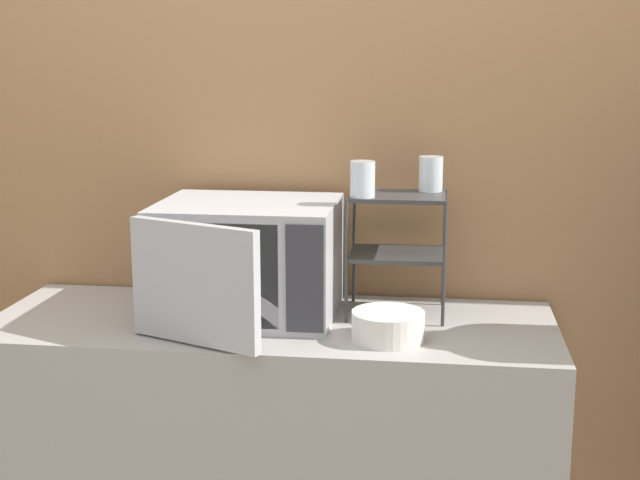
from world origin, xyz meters
TOP-DOWN VIEW (x-y plane):
  - wall_back at (0.00, 0.65)m, footprint 8.00×0.06m
  - counter at (0.00, 0.31)m, footprint 1.64×0.61m
  - microwave at (-0.08, 0.34)m, footprint 0.53×0.61m
  - dish_rack at (0.36, 0.43)m, footprint 0.29×0.23m
  - glass_front_left at (0.26, 0.35)m, footprint 0.07×0.07m
  - glass_back_right at (0.45, 0.49)m, footprint 0.07×0.07m
  - bowl at (0.35, 0.17)m, footprint 0.20×0.20m

SIDE VIEW (x-z plane):
  - counter at x=0.00m, z-range 0.00..0.94m
  - bowl at x=0.35m, z-range 0.94..1.01m
  - microwave at x=-0.08m, z-range 0.94..1.27m
  - dish_rack at x=0.36m, z-range 1.02..1.37m
  - wall_back at x=0.00m, z-range 0.00..2.60m
  - glass_front_left at x=0.26m, z-range 1.30..1.40m
  - glass_back_right at x=0.45m, z-range 1.30..1.40m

